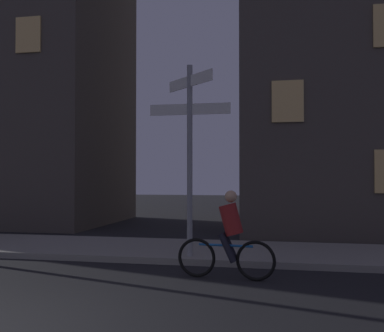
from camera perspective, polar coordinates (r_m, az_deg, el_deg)
sidewalk_kerb at (r=11.62m, az=-6.38°, el=-10.17°), size 40.00×3.00×0.14m
signpost at (r=10.04m, az=-0.29°, el=3.10°), size 1.79×1.21×4.16m
cyclist at (r=8.48m, az=4.52°, el=-8.86°), size 1.82×0.36×1.61m
building_right_block at (r=18.21m, az=20.86°, el=17.02°), size 8.36×7.27×15.11m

